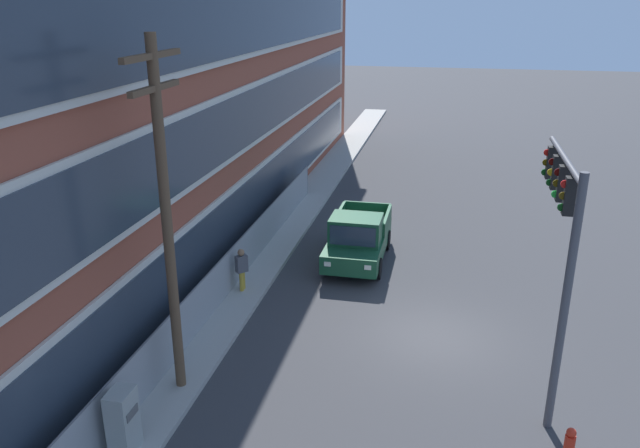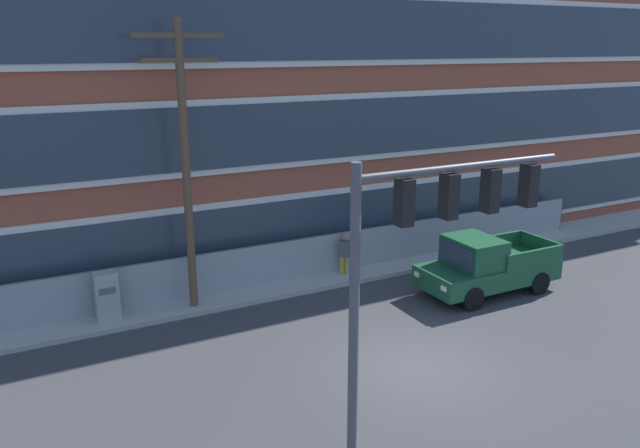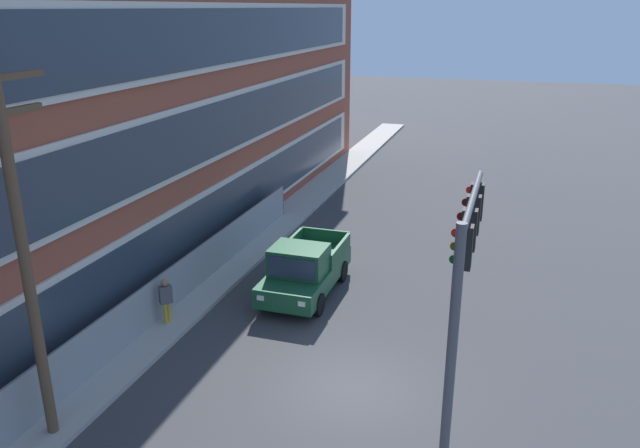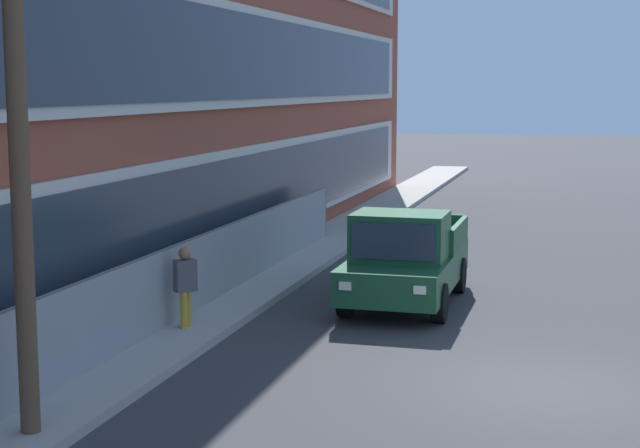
# 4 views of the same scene
# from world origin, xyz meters

# --- Properties ---
(ground_plane) EXTENTS (160.00, 160.00, 0.00)m
(ground_plane) POSITION_xyz_m (0.00, 0.00, 0.00)
(ground_plane) COLOR #38383A
(sidewalk_building_side) EXTENTS (80.00, 1.94, 0.16)m
(sidewalk_building_side) POSITION_xyz_m (0.00, 6.87, 0.08)
(sidewalk_building_side) COLOR #9E9B93
(sidewalk_building_side) RESTS_ON ground
(brick_mill_building) EXTENTS (44.42, 10.70, 14.32)m
(brick_mill_building) POSITION_xyz_m (6.62, 12.89, 7.17)
(brick_mill_building) COLOR brown
(brick_mill_building) RESTS_ON ground
(chain_link_fence) EXTENTS (31.07, 0.06, 1.66)m
(chain_link_fence) POSITION_xyz_m (-2.26, 7.09, 0.85)
(chain_link_fence) COLOR gray
(chain_link_fence) RESTS_ON ground
(traffic_signal_mast) EXTENTS (4.94, 0.43, 6.38)m
(traffic_signal_mast) POSITION_xyz_m (-2.10, -2.87, 4.74)
(traffic_signal_mast) COLOR #4C4C51
(traffic_signal_mast) RESTS_ON ground
(pickup_truck_dark_green) EXTENTS (5.02, 2.18, 2.08)m
(pickup_truck_dark_green) POSITION_xyz_m (5.20, 3.18, 0.97)
(pickup_truck_dark_green) COLOR #194C2D
(pickup_truck_dark_green) RESTS_ON ground
(utility_pole_near_corner) EXTENTS (2.70, 0.26, 9.11)m
(utility_pole_near_corner) POSITION_xyz_m (-4.20, 6.46, 5.07)
(utility_pole_near_corner) COLOR brown
(utility_pole_near_corner) RESTS_ON ground
(electrical_cabinet) EXTENTS (0.69, 0.52, 1.72)m
(electrical_cabinet) POSITION_xyz_m (-6.85, 6.61, 0.86)
(electrical_cabinet) COLOR #939993
(electrical_cabinet) RESTS_ON ground
(pedestrian_near_cabinet) EXTENTS (0.46, 0.45, 1.69)m
(pedestrian_near_cabinet) POSITION_xyz_m (1.58, 6.70, 0.97)
(pedestrian_near_cabinet) COLOR #B7932D
(pedestrian_near_cabinet) RESTS_ON ground
(fire_hydrant) EXTENTS (0.24, 0.24, 0.78)m
(fire_hydrant) POSITION_xyz_m (-4.81, -3.19, 0.38)
(fire_hydrant) COLOR red
(fire_hydrant) RESTS_ON ground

